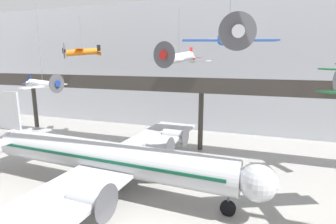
% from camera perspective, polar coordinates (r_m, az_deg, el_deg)
% --- Properties ---
extents(hangar_back_wall, '(140.00, 3.00, 23.07)m').
position_cam_1_polar(hangar_back_wall, '(47.80, 10.38, 9.74)').
color(hangar_back_wall, silver).
rests_on(hangar_back_wall, ground).
extents(mezzanine_walkway, '(110.00, 3.20, 10.45)m').
position_cam_1_polar(mezzanine_walkway, '(35.70, 6.96, 4.90)').
color(mezzanine_walkway, '#38332D').
rests_on(mezzanine_walkway, ground).
extents(airliner_silver_main, '(31.73, 35.83, 9.28)m').
position_cam_1_polar(airliner_silver_main, '(26.62, -13.42, -9.67)').
color(airliner_silver_main, '#B7BABF').
rests_on(airliner_silver_main, ground).
extents(suspended_plane_white_twin, '(5.13, 6.29, 10.16)m').
position_cam_1_polar(suspended_plane_white_twin, '(34.91, -25.58, 5.52)').
color(suspended_plane_white_twin, silver).
extents(suspended_plane_silver_racer, '(9.14, 7.64, 7.51)m').
position_cam_1_polar(suspended_plane_silver_racer, '(35.46, 2.36, 11.66)').
color(suspended_plane_silver_racer, silver).
extents(suspended_plane_blue_trainer, '(7.37, 6.26, 5.90)m').
position_cam_1_polar(suspended_plane_blue_trainer, '(22.00, 13.15, 15.59)').
color(suspended_plane_blue_trainer, '#1E4CAD').
extents(suspended_plane_orange_highwing, '(5.85, 6.37, 6.41)m').
position_cam_1_polar(suspended_plane_orange_highwing, '(43.44, -18.24, 12.35)').
color(suspended_plane_orange_highwing, orange).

